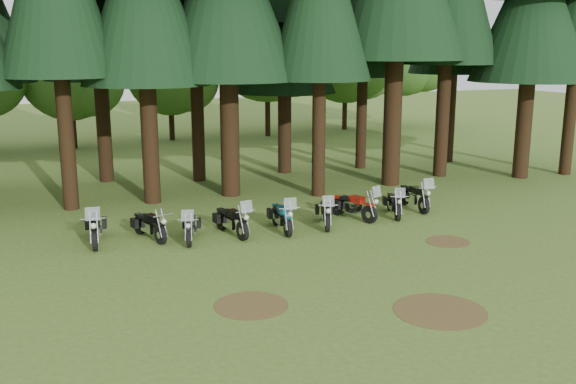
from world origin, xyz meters
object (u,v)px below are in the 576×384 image
motorcycle_7 (394,205)px  motorcycle_1 (149,226)px  motorcycle_6 (354,207)px  motorcycle_4 (282,218)px  motorcycle_0 (95,229)px  motorcycle_5 (325,214)px  motorcycle_8 (414,197)px  motorcycle_3 (232,222)px  motorcycle_2 (191,228)px

motorcycle_7 → motorcycle_1: bearing=-163.3°
motorcycle_1 → motorcycle_6: (7.24, -0.33, 0.03)m
motorcycle_1 → motorcycle_4: (4.30, -0.74, 0.03)m
motorcycle_0 → motorcycle_5: bearing=0.7°
motorcycle_4 → motorcycle_8: bearing=14.2°
motorcycle_4 → motorcycle_5: motorcycle_4 is taller
motorcycle_1 → motorcycle_4: 4.36m
motorcycle_0 → motorcycle_8: size_ratio=1.02×
motorcycle_4 → motorcycle_7: bearing=9.2°
motorcycle_0 → motorcycle_1: motorcycle_0 is taller
motorcycle_3 → motorcycle_2: bearing=174.6°
motorcycle_7 → motorcycle_4: bearing=-157.0°
motorcycle_0 → motorcycle_6: motorcycle_0 is taller
motorcycle_5 → motorcycle_6: size_ratio=0.95×
motorcycle_1 → motorcycle_8: bearing=-16.4°
motorcycle_6 → motorcycle_3: bearing=161.9°
motorcycle_1 → motorcycle_7: 8.84m
motorcycle_3 → motorcycle_5: bearing=-13.6°
motorcycle_4 → motorcycle_5: size_ratio=1.08×
motorcycle_2 → motorcycle_8: motorcycle_8 is taller
motorcycle_6 → motorcycle_8: motorcycle_8 is taller
motorcycle_0 → motorcycle_8: 11.74m
motorcycle_2 → motorcycle_3: bearing=22.9°
motorcycle_1 → motorcycle_7: bearing=-20.0°
motorcycle_4 → motorcycle_8: 5.84m
motorcycle_6 → motorcycle_5: bearing=177.0°
motorcycle_0 → motorcycle_6: (8.90, -0.50, -0.02)m
motorcycle_1 → motorcycle_4: motorcycle_4 is taller
motorcycle_5 → motorcycle_7: motorcycle_5 is taller
motorcycle_0 → motorcycle_6: size_ratio=1.07×
motorcycle_1 → motorcycle_8: motorcycle_8 is taller
motorcycle_0 → motorcycle_6: bearing=4.4°
motorcycle_8 → motorcycle_0: bearing=-175.6°
motorcycle_0 → motorcycle_8: motorcycle_0 is taller
motorcycle_0 → motorcycle_2: size_ratio=1.16×
motorcycle_0 → motorcycle_5: motorcycle_0 is taller
motorcycle_6 → motorcycle_7: bearing=-26.4°
motorcycle_0 → motorcycle_4: 6.03m
motorcycle_1 → motorcycle_7: size_ratio=1.03×
motorcycle_1 → motorcycle_7: motorcycle_7 is taller
motorcycle_5 → motorcycle_2: bearing=-160.6°
motorcycle_5 → motorcycle_4: bearing=-160.6°
motorcycle_7 → motorcycle_8: 1.37m
motorcycle_2 → motorcycle_3: motorcycle_3 is taller
motorcycle_4 → motorcycle_6: bearing=13.9°
motorcycle_3 → motorcycle_1: bearing=157.5°
motorcycle_5 → motorcycle_6: (1.32, 0.43, 0.03)m
motorcycle_6 → motorcycle_7: 1.60m
motorcycle_2 → motorcycle_8: size_ratio=0.88×
motorcycle_5 → motorcycle_8: (4.16, 0.86, 0.03)m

